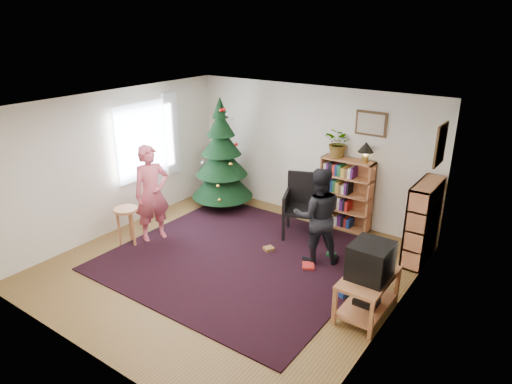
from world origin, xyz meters
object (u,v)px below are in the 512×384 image
Objects in this scene: bookshelf_right at (423,221)px; christmas_tree at (222,163)px; picture_right at (441,145)px; stool at (126,216)px; armchair at (306,202)px; bookshelf_back at (346,193)px; potted_plant at (339,143)px; tv_stand at (368,291)px; picture_back at (371,124)px; table_lamp at (366,148)px; person_by_chair at (318,216)px; person_standing at (152,194)px; crt_tv at (370,260)px.

christmas_tree is at bearing 91.85° from bookshelf_right.
stool is at bearing -153.42° from picture_right.
picture_right is at bearing 26.58° from stool.
bookshelf_right is at bearing -14.78° from armchair.
bookshelf_back is (-1.63, 0.59, -1.29)m from picture_right.
stool is 3.87m from potted_plant.
tv_stand is at bearing 176.28° from bookshelf_right.
picture_back reaches higher than table_lamp.
table_lamp reaches higher than armchair.
person_by_chair is (-1.32, -1.00, 0.11)m from bookshelf_right.
picture_back is 0.56× the size of tv_stand.
potted_plant reaches higher than tv_stand.
picture_right is 0.61× the size of tv_stand.
potted_plant is at bearing 47.75° from stool.
bookshelf_back is 1.55m from bookshelf_right.
armchair is 3.04× the size of table_lamp.
bookshelf_back is (-0.30, -0.14, -1.29)m from picture_back.
bookshelf_back is 0.84× the size of person_by_chair.
armchair is at bearing -28.18° from person_standing.
person_standing is (0.21, 0.41, 0.33)m from stool.
crt_tv is at bearing -98.77° from picture_right.
crt_tv is at bearing -65.99° from picture_back.
picture_back is 0.36× the size of person_by_chair.
stool is at bearing 119.16° from bookshelf_right.
christmas_tree is 1.72× the size of bookshelf_right.
person_standing is at bearing -138.47° from picture_back.
bookshelf_back and bookshelf_right have the same top height.
bookshelf_right is at bearing 1.85° from christmas_tree.
picture_right is at bearing -44.37° from person_standing.
picture_back is at bearing 24.79° from armchair.
potted_plant reaches higher than bookshelf_back.
stool is at bearing -132.25° from potted_plant.
picture_right reaches higher than potted_plant.
bookshelf_right is 1.66m from person_by_chair.
person_standing is at bearing 63.49° from stool.
armchair is at bearing 42.77° from stool.
potted_plant is (-0.20, 0.00, 0.90)m from bookshelf_back.
stool is at bearing -137.46° from table_lamp.
picture_back is 3.08m from tv_stand.
person_by_chair is (0.62, -0.75, 0.17)m from armchair.
picture_back is at bearing 114.07° from tv_stand.
person_standing is (-2.80, -2.48, -1.11)m from picture_back.
person_by_chair is at bearing -18.50° from christmas_tree.
picture_right reaches higher than person_standing.
potted_plant is at bearing 162.09° from picture_right.
person_by_chair is at bearing 144.84° from tv_stand.
armchair reaches higher than crt_tv.
picture_back is 0.25× the size of christmas_tree.
bookshelf_right is at bearing -19.26° from table_lamp.
picture_right is at bearing -0.66° from christmas_tree.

